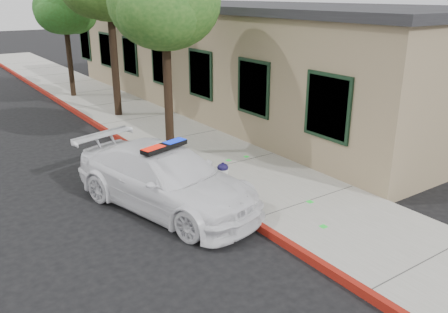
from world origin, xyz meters
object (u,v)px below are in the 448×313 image
street_tree_near (165,7)px  street_tree_far (65,11)px  clapboard_building (246,56)px  fire_hydrant (223,178)px  police_car (166,178)px

street_tree_near → street_tree_far: street_tree_near is taller
clapboard_building → fire_hydrant: bearing=-130.3°
street_tree_far → clapboard_building: bearing=-43.7°
fire_hydrant → street_tree_far: 13.42m
fire_hydrant → street_tree_near: bearing=76.7°
police_car → street_tree_far: bearing=65.8°
fire_hydrant → street_tree_near: size_ratio=0.13×
street_tree_far → street_tree_near: bearing=-91.3°
fire_hydrant → street_tree_near: 4.99m
police_car → street_tree_far: street_tree_far is taller
clapboard_building → police_car: 10.59m
police_car → street_tree_near: street_tree_near is taller
fire_hydrant → street_tree_far: (0.58, 12.98, 3.36)m
street_tree_near → street_tree_far: size_ratio=1.12×
clapboard_building → fire_hydrant: clapboard_building is taller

